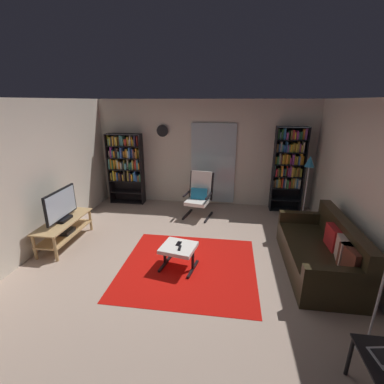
# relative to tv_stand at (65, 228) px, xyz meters

# --- Properties ---
(ground_plane) EXTENTS (7.02, 7.02, 0.00)m
(ground_plane) POSITION_rel_tv_stand_xyz_m (2.34, -0.34, -0.31)
(ground_plane) COLOR tan
(wall_back) EXTENTS (5.60, 0.06, 2.60)m
(wall_back) POSITION_rel_tv_stand_xyz_m (2.34, 2.56, 0.99)
(wall_back) COLOR beige
(wall_back) RESTS_ON ground
(wall_left) EXTENTS (0.06, 6.00, 2.60)m
(wall_left) POSITION_rel_tv_stand_xyz_m (-0.36, -0.34, 0.99)
(wall_left) COLOR beige
(wall_left) RESTS_ON ground
(wall_right) EXTENTS (0.06, 6.00, 2.60)m
(wall_right) POSITION_rel_tv_stand_xyz_m (5.04, -0.34, 0.99)
(wall_right) COLOR beige
(wall_right) RESTS_ON ground
(glass_door_panel) EXTENTS (1.10, 0.01, 2.00)m
(glass_door_panel) POSITION_rel_tv_stand_xyz_m (2.57, 2.49, 0.74)
(glass_door_panel) COLOR silver
(area_rug) EXTENTS (2.14, 2.01, 0.01)m
(area_rug) POSITION_rel_tv_stand_xyz_m (2.40, -0.45, -0.31)
(area_rug) COLOR red
(area_rug) RESTS_ON ground
(tv_stand) EXTENTS (0.48, 1.28, 0.47)m
(tv_stand) POSITION_rel_tv_stand_xyz_m (0.00, 0.00, 0.00)
(tv_stand) COLOR tan
(tv_stand) RESTS_ON ground
(television) EXTENTS (0.20, 0.88, 0.58)m
(television) POSITION_rel_tv_stand_xyz_m (0.00, 0.00, 0.43)
(television) COLOR black
(television) RESTS_ON tv_stand
(bookshelf_near_tv) EXTENTS (0.88, 0.30, 1.79)m
(bookshelf_near_tv) POSITION_rel_tv_stand_xyz_m (0.35, 2.29, 0.73)
(bookshelf_near_tv) COLOR black
(bookshelf_near_tv) RESTS_ON ground
(bookshelf_near_sofa) EXTENTS (0.71, 0.30, 2.01)m
(bookshelf_near_sofa) POSITION_rel_tv_stand_xyz_m (4.35, 2.31, 0.83)
(bookshelf_near_sofa) COLOR black
(bookshelf_near_sofa) RESTS_ON ground
(leather_sofa) EXTENTS (0.88, 1.93, 0.84)m
(leather_sofa) POSITION_rel_tv_stand_xyz_m (4.46, -0.23, -0.01)
(leather_sofa) COLOR black
(leather_sofa) RESTS_ON ground
(lounge_armchair) EXTENTS (0.68, 0.75, 1.02)m
(lounge_armchair) POSITION_rel_tv_stand_xyz_m (2.32, 1.69, 0.22)
(lounge_armchair) COLOR black
(lounge_armchair) RESTS_ON ground
(ottoman) EXTENTS (0.60, 0.57, 0.39)m
(ottoman) POSITION_rel_tv_stand_xyz_m (2.24, -0.48, 0.01)
(ottoman) COLOR white
(ottoman) RESTS_ON ground
(tv_remote) EXTENTS (0.05, 0.15, 0.02)m
(tv_remote) POSITION_rel_tv_stand_xyz_m (2.28, -0.55, 0.09)
(tv_remote) COLOR black
(tv_remote) RESTS_ON ottoman
(cell_phone) EXTENTS (0.08, 0.15, 0.01)m
(cell_phone) POSITION_rel_tv_stand_xyz_m (2.24, -0.42, 0.08)
(cell_phone) COLOR black
(cell_phone) RESTS_ON ottoman
(floor_lamp_by_shelf) EXTENTS (0.22, 0.22, 1.50)m
(floor_lamp_by_shelf) POSITION_rel_tv_stand_xyz_m (4.60, 1.53, 0.89)
(floor_lamp_by_shelf) COLOR #A5A5AD
(floor_lamp_by_shelf) RESTS_ON ground
(wall_clock) EXTENTS (0.29, 0.03, 0.29)m
(wall_clock) POSITION_rel_tv_stand_xyz_m (1.30, 2.49, 1.54)
(wall_clock) COLOR silver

